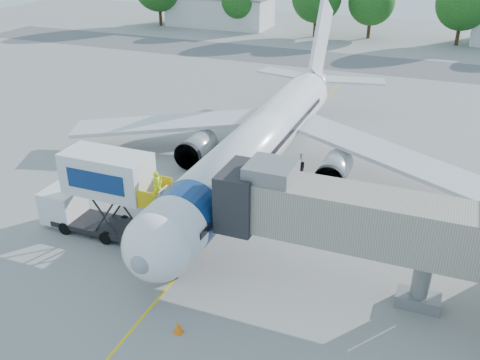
% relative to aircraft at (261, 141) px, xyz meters
% --- Properties ---
extents(ground, '(160.00, 160.00, 0.00)m').
position_rel_aircraft_xyz_m(ground, '(0.00, -4.12, -2.95)').
color(ground, gray).
rests_on(ground, ground).
extents(guidance_line, '(0.15, 70.00, 0.01)m').
position_rel_aircraft_xyz_m(guidance_line, '(0.00, -4.12, -2.94)').
color(guidance_line, yellow).
rests_on(guidance_line, ground).
extents(taxiway_strip, '(120.00, 10.00, 0.01)m').
position_rel_aircraft_xyz_m(taxiway_strip, '(0.00, 37.88, -2.94)').
color(taxiway_strip, '#59595B').
rests_on(taxiway_strip, ground).
extents(aircraft, '(34.17, 37.73, 11.35)m').
position_rel_aircraft_xyz_m(aircraft, '(0.00, 0.00, 0.00)').
color(aircraft, white).
rests_on(aircraft, ground).
extents(jet_bridge, '(13.90, 3.20, 6.60)m').
position_rel_aircraft_xyz_m(jet_bridge, '(7.99, -11.12, 1.39)').
color(jet_bridge, '#A59F8D').
rests_on(jet_bridge, ground).
extents(catering_hiloader, '(8.50, 2.44, 5.50)m').
position_rel_aircraft_xyz_m(catering_hiloader, '(-6.26, -11.12, -0.19)').
color(catering_hiloader, black).
rests_on(catering_hiloader, ground).
extents(safety_cone_a, '(0.44, 0.44, 0.70)m').
position_rel_aircraft_xyz_m(safety_cone_a, '(2.16, -17.38, -2.61)').
color(safety_cone_a, orange).
rests_on(safety_cone_a, ground).
extents(outbuilding_left, '(18.40, 8.40, 5.30)m').
position_rel_aircraft_xyz_m(outbuilding_left, '(-28.00, 55.88, -0.29)').
color(outbuilding_left, silver).
rests_on(outbuilding_left, ground).
extents(tree_b, '(6.34, 6.34, 8.09)m').
position_rel_aircraft_xyz_m(tree_b, '(-23.14, 53.40, 1.96)').
color(tree_b, '#382314').
rests_on(tree_b, ground).
extents(tree_d, '(7.29, 7.29, 9.30)m').
position_rel_aircraft_xyz_m(tree_d, '(-1.33, 54.92, 2.70)').
color(tree_d, '#382314').
rests_on(tree_d, ground).
extents(tree_e, '(7.97, 7.97, 10.16)m').
position_rel_aircraft_xyz_m(tree_e, '(12.16, 54.63, 3.22)').
color(tree_e, '#382314').
rests_on(tree_e, ground).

